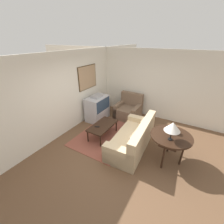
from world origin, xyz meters
name	(u,v)px	position (x,y,z in m)	size (l,w,h in m)	color
ground_plane	(120,149)	(0.00, 0.00, 0.00)	(12.00, 12.00, 0.00)	brown
wall_back	(64,95)	(0.02, 2.13, 1.36)	(12.00, 0.10, 2.70)	silver
wall_right	(151,85)	(2.63, 0.00, 1.35)	(0.06, 12.00, 2.70)	silver
area_rug	(106,135)	(0.37, 0.75, 0.01)	(2.23, 1.69, 0.01)	brown
tv	(97,108)	(1.22, 1.68, 0.49)	(0.98, 0.60, 1.05)	#B7B7BC
couch	(133,138)	(0.31, -0.29, 0.31)	(2.07, 1.00, 0.88)	#CCB289
armchair	(128,110)	(2.04, 0.68, 0.31)	(0.91, 0.96, 0.98)	brown
coffee_table	(103,126)	(0.30, 0.82, 0.40)	(1.10, 0.58, 0.45)	black
console_table	(171,138)	(0.27, -1.32, 0.74)	(1.05, 1.05, 0.81)	black
table_lamp	(173,127)	(0.07, -1.32, 1.18)	(0.38, 0.38, 0.48)	black
mantel_clock	(173,130)	(0.41, -1.32, 0.91)	(0.15, 0.10, 0.18)	black
remote	(97,127)	(0.11, 0.91, 0.46)	(0.11, 0.16, 0.02)	black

